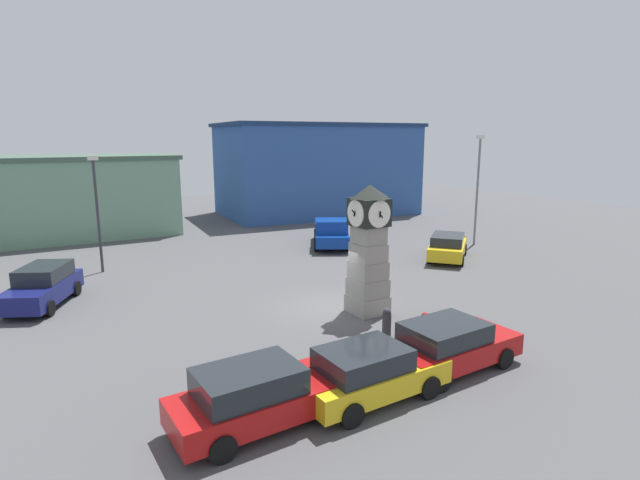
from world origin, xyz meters
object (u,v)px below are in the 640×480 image
(car_end_of_row, at_px, (448,246))
(bollard_near_tower, at_px, (387,322))
(car_navy_sedan, at_px, (258,396))
(street_lamp_near_road, at_px, (97,206))
(pickup_truck, at_px, (331,231))
(car_by_building, at_px, (449,345))
(car_near_tower, at_px, (369,372))
(clock_tower, at_px, (368,251))
(street_lamp_far_side, at_px, (478,183))
(car_far_lot, at_px, (43,286))
(bollard_mid_row, at_px, (425,326))

(car_end_of_row, bearing_deg, bollard_near_tower, -144.87)
(car_navy_sedan, distance_m, street_lamp_near_road, 17.46)
(bollard_near_tower, relative_size, pickup_truck, 0.18)
(bollard_near_tower, bearing_deg, car_end_of_row, 35.13)
(car_navy_sedan, xyz_separation_m, car_by_building, (6.20, -0.17, -0.02))
(bollard_near_tower, distance_m, car_near_tower, 4.38)
(car_end_of_row, bearing_deg, car_by_building, -135.14)
(car_by_building, height_order, car_end_of_row, car_by_building)
(clock_tower, bearing_deg, pickup_truck, 64.06)
(street_lamp_far_side, bearing_deg, pickup_truck, 150.61)
(street_lamp_near_road, xyz_separation_m, street_lamp_far_side, (21.87, -5.30, 0.53))
(car_far_lot, bearing_deg, pickup_truck, 12.54)
(pickup_truck, bearing_deg, bollard_mid_row, -110.63)
(bollard_near_tower, bearing_deg, car_by_building, -89.01)
(car_end_of_row, bearing_deg, pickup_truck, 119.39)
(clock_tower, relative_size, car_by_building, 1.17)
(clock_tower, xyz_separation_m, bollard_mid_row, (0.02, -3.28, -2.03))
(car_by_building, relative_size, street_lamp_far_side, 0.62)
(street_lamp_far_side, bearing_deg, clock_tower, -153.60)
(car_by_building, bearing_deg, car_end_of_row, 44.86)
(car_by_building, height_order, car_far_lot, car_far_lot)
(bollard_mid_row, relative_size, street_lamp_near_road, 0.17)
(car_navy_sedan, relative_size, car_far_lot, 0.97)
(bollard_mid_row, distance_m, car_end_of_row, 12.29)
(bollard_near_tower, distance_m, bollard_mid_row, 1.31)
(car_near_tower, bearing_deg, bollard_near_tower, 45.20)
(bollard_mid_row, relative_size, street_lamp_far_side, 0.14)
(bollard_near_tower, distance_m, car_far_lot, 14.28)
(car_near_tower, relative_size, car_end_of_row, 0.89)
(street_lamp_near_road, bearing_deg, bollard_near_tower, -63.44)
(street_lamp_near_road, bearing_deg, street_lamp_far_side, -13.62)
(car_navy_sedan, distance_m, pickup_truck, 20.79)
(car_end_of_row, relative_size, street_lamp_near_road, 0.78)
(car_far_lot, bearing_deg, bollard_near_tower, -44.94)
(bollard_mid_row, distance_m, pickup_truck, 15.70)
(car_end_of_row, bearing_deg, car_far_lot, 171.81)
(bollard_mid_row, xyz_separation_m, car_near_tower, (-4.02, -2.19, 0.25))
(car_near_tower, xyz_separation_m, street_lamp_near_road, (-4.15, 17.58, 2.74))
(clock_tower, distance_m, car_by_building, 5.64)
(pickup_truck, distance_m, street_lamp_near_road, 13.95)
(car_end_of_row, xyz_separation_m, street_lamp_near_road, (-17.42, 7.30, 2.73))
(clock_tower, xyz_separation_m, pickup_truck, (5.55, 11.41, -1.61))
(bollard_near_tower, relative_size, street_lamp_far_side, 0.15)
(clock_tower, height_order, street_lamp_far_side, street_lamp_far_side)
(car_far_lot, bearing_deg, bollard_mid_row, -44.91)
(street_lamp_near_road, height_order, street_lamp_far_side, street_lamp_far_side)
(car_far_lot, distance_m, car_end_of_row, 20.50)
(bollard_mid_row, bearing_deg, car_end_of_row, 41.14)
(clock_tower, relative_size, car_end_of_row, 1.10)
(bollard_near_tower, height_order, car_by_building, car_by_building)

